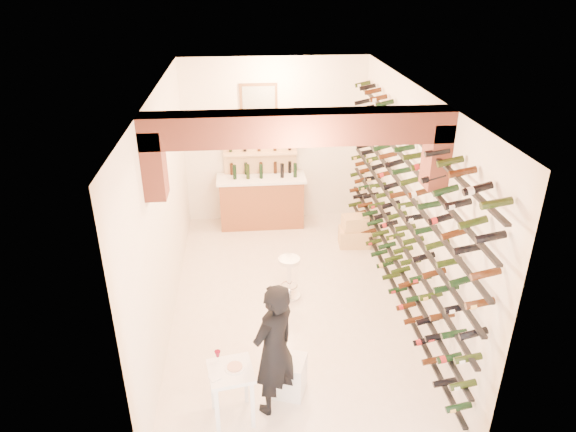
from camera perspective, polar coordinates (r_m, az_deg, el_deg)
The scene contains 11 objects.
ground at distance 8.05m, azimuth 0.20°, elevation -9.30°, with size 6.00×6.00×0.00m, color silver.
room_shell at distance 6.76m, azimuth 0.44°, elevation 5.21°, with size 3.52×6.02×3.21m.
wine_rack at distance 7.56m, azimuth 11.85°, elevation 1.17°, with size 0.32×5.70×2.56m.
back_counter at distance 10.08m, azimuth -2.93°, elevation 1.77°, with size 1.70×0.62×1.29m.
back_shelving at distance 10.07m, azimuth -3.07°, elevation 5.64°, with size 1.40×0.31×2.73m.
tasting_table at distance 5.95m, azimuth -6.32°, elevation -17.41°, with size 0.55×0.55×0.84m.
white_stool at distance 6.43m, azimuth 0.07°, elevation -17.23°, with size 0.38×0.38×0.48m, color white.
person at distance 5.87m, azimuth -1.55°, elevation -14.54°, with size 0.61×0.40×1.66m, color black.
chrome_barstool at distance 7.93m, azimuth 0.13°, elevation -6.50°, with size 0.35×0.35×0.68m.
crate_lower at distance 9.54m, azimuth 7.33°, elevation -2.32°, with size 0.55×0.39×0.33m, color tan.
crate_upper at distance 9.41m, azimuth 7.43°, elevation -0.73°, with size 0.44×0.31×0.26m, color tan.
Camera 1 is at (-0.63, -6.56, 4.62)m, focal length 32.14 mm.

